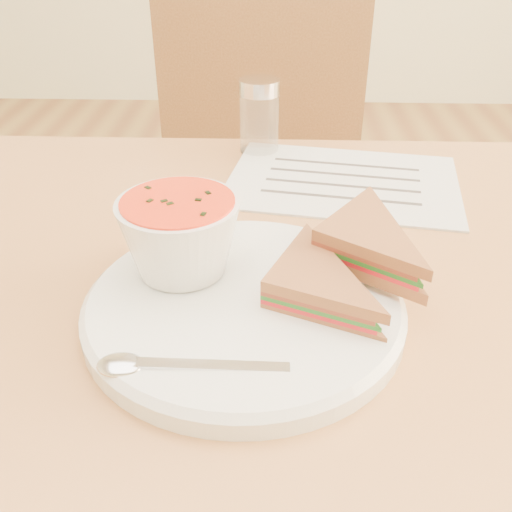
# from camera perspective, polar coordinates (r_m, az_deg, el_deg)

# --- Properties ---
(dining_table) EXTENTS (1.00, 0.70, 0.75)m
(dining_table) POSITION_cam_1_polar(r_m,az_deg,el_deg) (0.85, 2.88, -22.26)
(dining_table) COLOR #9B6830
(dining_table) RESTS_ON floor
(chair_far) EXTENTS (0.48, 0.48, 1.00)m
(chair_far) POSITION_cam_1_polar(r_m,az_deg,el_deg) (1.17, -0.89, 2.99)
(chair_far) COLOR brown
(chair_far) RESTS_ON floor
(plate) EXTENTS (0.34, 0.34, 0.02)m
(plate) POSITION_cam_1_polar(r_m,az_deg,el_deg) (0.51, -1.21, -5.17)
(plate) COLOR white
(plate) RESTS_ON dining_table
(soup_bowl) EXTENTS (0.13, 0.13, 0.08)m
(soup_bowl) POSITION_cam_1_polar(r_m,az_deg,el_deg) (0.52, -7.56, 1.60)
(soup_bowl) COLOR white
(soup_bowl) RESTS_ON plate
(sandwich_half_a) EXTENTS (0.14, 0.14, 0.03)m
(sandwich_half_a) POSITION_cam_1_polar(r_m,az_deg,el_deg) (0.48, 0.44, -4.17)
(sandwich_half_a) COLOR #986135
(sandwich_half_a) RESTS_ON plate
(sandwich_half_b) EXTENTS (0.16, 0.16, 0.04)m
(sandwich_half_b) POSITION_cam_1_polar(r_m,az_deg,el_deg) (0.52, 5.52, 0.97)
(sandwich_half_b) COLOR #986135
(sandwich_half_b) RESTS_ON plate
(spoon) EXTENTS (0.18, 0.04, 0.01)m
(spoon) POSITION_cam_1_polar(r_m,az_deg,el_deg) (0.44, -6.59, -10.88)
(spoon) COLOR silver
(spoon) RESTS_ON plate
(paper_menu) EXTENTS (0.33, 0.26, 0.00)m
(paper_menu) POSITION_cam_1_polar(r_m,az_deg,el_deg) (0.77, 8.66, 7.43)
(paper_menu) COLOR white
(paper_menu) RESTS_ON dining_table
(condiment_shaker) EXTENTS (0.06, 0.06, 0.10)m
(condiment_shaker) POSITION_cam_1_polar(r_m,az_deg,el_deg) (0.84, 0.34, 13.80)
(condiment_shaker) COLOR silver
(condiment_shaker) RESTS_ON dining_table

